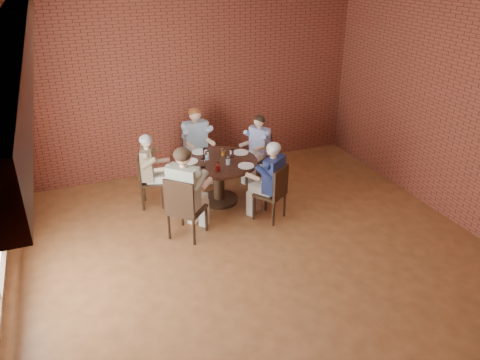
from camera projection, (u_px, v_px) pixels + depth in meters
name	position (u px, v px, depth m)	size (l,w,h in m)	color
floor	(266.00, 268.00, 6.30)	(7.00, 7.00, 0.00)	#99572F
wall_back	(188.00, 82.00, 8.46)	(7.00, 7.00, 0.00)	brown
wall_right	(477.00, 119.00, 6.62)	(7.00, 7.00, 0.00)	brown
ceiling_beam	(17.00, 25.00, 4.04)	(0.22, 6.90, 0.26)	#311F10
dining_table	(219.00, 173.00, 7.75)	(1.27, 1.27, 0.75)	#311F10
chair_a	(260.00, 154.00, 8.57)	(0.51, 0.51, 0.88)	#311F10
diner_a	(258.00, 149.00, 8.47)	(0.46, 0.57, 1.22)	#4253AD
chair_b	(196.00, 151.00, 8.65)	(0.46, 0.46, 0.94)	#311F10
diner_b	(197.00, 144.00, 8.51)	(0.53, 0.65, 1.34)	#9DB4C8
chair_c	(147.00, 179.00, 7.64)	(0.47, 0.47, 0.89)	#311F10
diner_c	(151.00, 171.00, 7.59)	(0.48, 0.59, 1.25)	brown
chair_d	(184.00, 207.00, 6.73)	(0.66, 0.66, 0.99)	#311F10
diner_d	(186.00, 193.00, 6.73)	(0.58, 0.71, 1.42)	#BDA594
chair_e	(274.00, 191.00, 7.22)	(0.57, 0.57, 0.92)	#311F10
diner_e	(270.00, 181.00, 7.20)	(0.50, 0.62, 1.29)	#1A2249
plate_a	(241.00, 152.00, 7.95)	(0.26, 0.26, 0.01)	white
plate_b	(200.00, 152.00, 7.97)	(0.26, 0.26, 0.01)	white
plate_c	(190.00, 161.00, 7.61)	(0.26, 0.26, 0.01)	white
plate_d	(246.00, 166.00, 7.45)	(0.26, 0.26, 0.01)	white
glass_a	(232.00, 153.00, 7.74)	(0.07, 0.07, 0.14)	white
glass_b	(223.00, 152.00, 7.81)	(0.07, 0.07, 0.14)	white
glass_c	(205.00, 153.00, 7.76)	(0.07, 0.07, 0.14)	white
glass_d	(207.00, 156.00, 7.66)	(0.07, 0.07, 0.14)	white
glass_e	(203.00, 163.00, 7.39)	(0.07, 0.07, 0.14)	white
glass_f	(218.00, 167.00, 7.26)	(0.07, 0.07, 0.14)	white
glass_g	(228.00, 160.00, 7.48)	(0.07, 0.07, 0.14)	white
smartphone	(249.00, 163.00, 7.54)	(0.08, 0.15, 0.01)	black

